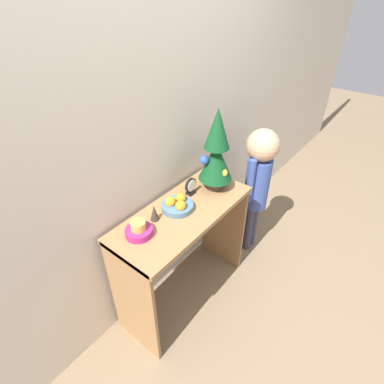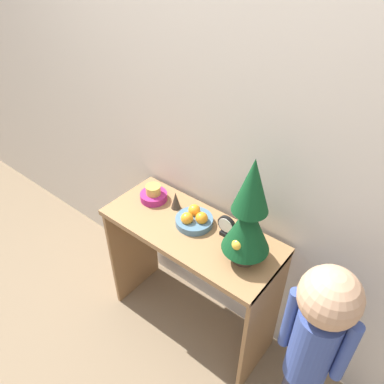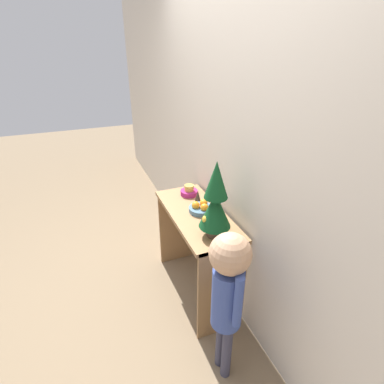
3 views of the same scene
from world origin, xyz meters
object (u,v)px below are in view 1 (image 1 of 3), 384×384
(fruit_bowl, at_px, (177,205))
(desk_clock, at_px, (191,186))
(singing_bowl, at_px, (139,230))
(child_figure, at_px, (259,174))
(mini_tree, at_px, (216,152))
(figurine, at_px, (154,213))

(fruit_bowl, height_order, desk_clock, desk_clock)
(singing_bowl, bearing_deg, child_figure, -9.30)
(mini_tree, bearing_deg, child_figure, -15.04)
(singing_bowl, bearing_deg, figurine, 8.66)
(singing_bowl, relative_size, child_figure, 0.14)
(mini_tree, xyz_separation_m, child_figure, (0.42, -0.11, -0.32))
(singing_bowl, xyz_separation_m, figurine, (0.14, 0.02, 0.02))
(fruit_bowl, xyz_separation_m, desk_clock, (0.17, 0.03, 0.03))
(mini_tree, xyz_separation_m, fruit_bowl, (-0.32, 0.04, -0.23))
(singing_bowl, xyz_separation_m, child_figure, (1.03, -0.17, -0.09))
(mini_tree, height_order, child_figure, mini_tree)
(singing_bowl, bearing_deg, fruit_bowl, -3.00)
(mini_tree, bearing_deg, fruit_bowl, 172.55)
(mini_tree, distance_m, child_figure, 0.54)
(child_figure, bearing_deg, desk_clock, 161.68)
(fruit_bowl, bearing_deg, mini_tree, -7.45)
(figurine, height_order, child_figure, child_figure)
(desk_clock, bearing_deg, fruit_bowl, -168.69)
(mini_tree, height_order, desk_clock, mini_tree)
(singing_bowl, distance_m, desk_clock, 0.47)
(singing_bowl, relative_size, figurine, 1.47)
(fruit_bowl, relative_size, child_figure, 0.18)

